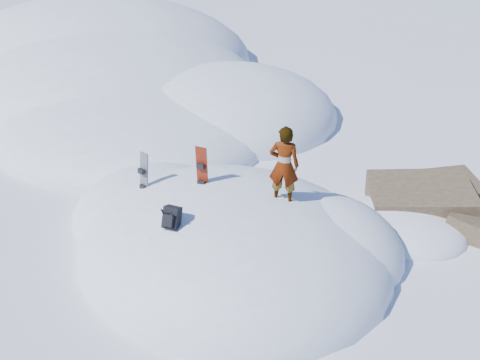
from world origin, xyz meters
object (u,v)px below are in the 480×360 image
at_px(snowboard_red, 202,176).
at_px(backpack, 171,218).
at_px(person, 284,165).
at_px(snowboard_dark, 144,180).

relative_size(snowboard_red, backpack, 2.75).
distance_m(snowboard_red, backpack, 1.55).
relative_size(snowboard_red, person, 0.84).
relative_size(snowboard_dark, backpack, 2.62).
bearing_deg(backpack, snowboard_red, 93.52).
height_order(snowboard_red, backpack, snowboard_red).
distance_m(backpack, person, 2.43).
bearing_deg(person, snowboard_red, -5.28).
distance_m(snowboard_red, snowboard_dark, 1.40).
bearing_deg(snowboard_dark, backpack, -23.39).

